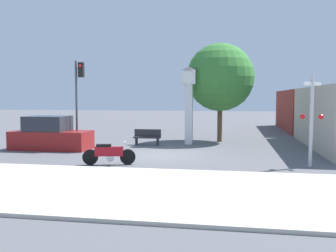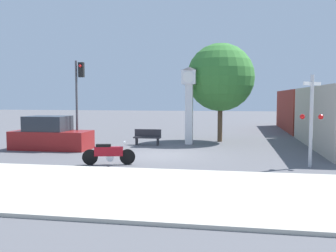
# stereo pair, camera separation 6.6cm
# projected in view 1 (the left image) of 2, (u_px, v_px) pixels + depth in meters

# --- Properties ---
(ground_plane) EXTENTS (120.00, 120.00, 0.00)m
(ground_plane) POSITION_uv_depth(u_px,v_px,m) (159.00, 155.00, 18.15)
(ground_plane) COLOR #56565B
(sidewalk_strip) EXTENTS (36.00, 6.00, 0.10)m
(sidewalk_strip) POSITION_uv_depth(u_px,v_px,m) (115.00, 188.00, 11.39)
(sidewalk_strip) COLOR #BCB7A8
(sidewalk_strip) RESTS_ON ground_plane
(motorcycle) EXTENTS (2.17, 0.68, 0.97)m
(motorcycle) POSITION_uv_depth(u_px,v_px,m) (109.00, 154.00, 15.56)
(motorcycle) COLOR black
(motorcycle) RESTS_ON ground_plane
(clock_tower) EXTENTS (0.99, 0.99, 4.61)m
(clock_tower) POSITION_uv_depth(u_px,v_px,m) (189.00, 93.00, 22.29)
(clock_tower) COLOR white
(clock_tower) RESTS_ON ground_plane
(freight_train) EXTENTS (2.80, 22.29, 3.40)m
(freight_train) POSITION_uv_depth(u_px,v_px,m) (314.00, 113.00, 26.35)
(freight_train) COLOR #ADA393
(freight_train) RESTS_ON ground_plane
(traffic_light) EXTENTS (0.50, 0.35, 4.79)m
(traffic_light) POSITION_uv_depth(u_px,v_px,m) (79.00, 89.00, 20.33)
(traffic_light) COLOR #47474C
(traffic_light) RESTS_ON ground_plane
(railroad_crossing_signal) EXTENTS (0.90, 0.82, 3.70)m
(railroad_crossing_signal) POSITION_uv_depth(u_px,v_px,m) (311.00, 117.00, 14.93)
(railroad_crossing_signal) COLOR #B7B7BC
(railroad_crossing_signal) RESTS_ON ground_plane
(street_tree) EXTENTS (4.25, 4.25, 6.18)m
(street_tree) POSITION_uv_depth(u_px,v_px,m) (220.00, 77.00, 23.46)
(street_tree) COLOR brown
(street_tree) RESTS_ON ground_plane
(bench) EXTENTS (1.60, 0.44, 0.92)m
(bench) POSITION_uv_depth(u_px,v_px,m) (147.00, 137.00, 22.02)
(bench) COLOR #2D2D33
(bench) RESTS_ON ground_plane
(parked_car) EXTENTS (4.21, 1.82, 1.80)m
(parked_car) POSITION_uv_depth(u_px,v_px,m) (50.00, 135.00, 20.17)
(parked_car) COLOR maroon
(parked_car) RESTS_ON ground_plane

